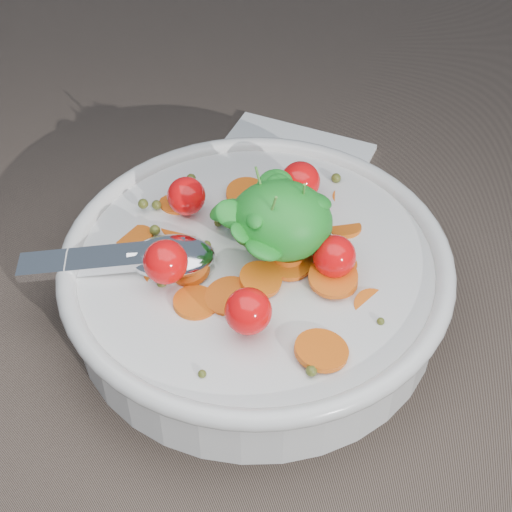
# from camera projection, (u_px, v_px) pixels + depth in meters

# --- Properties ---
(ground) EXTENTS (6.00, 6.00, 0.00)m
(ground) POSITION_uv_depth(u_px,v_px,m) (233.00, 306.00, 0.66)
(ground) COLOR brown
(ground) RESTS_ON ground
(bowl) EXTENTS (0.33, 0.31, 0.13)m
(bowl) POSITION_uv_depth(u_px,v_px,m) (256.00, 277.00, 0.63)
(bowl) COLOR silver
(bowl) RESTS_ON ground
(napkin) EXTENTS (0.16, 0.15, 0.01)m
(napkin) POSITION_uv_depth(u_px,v_px,m) (287.00, 165.00, 0.78)
(napkin) COLOR white
(napkin) RESTS_ON ground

